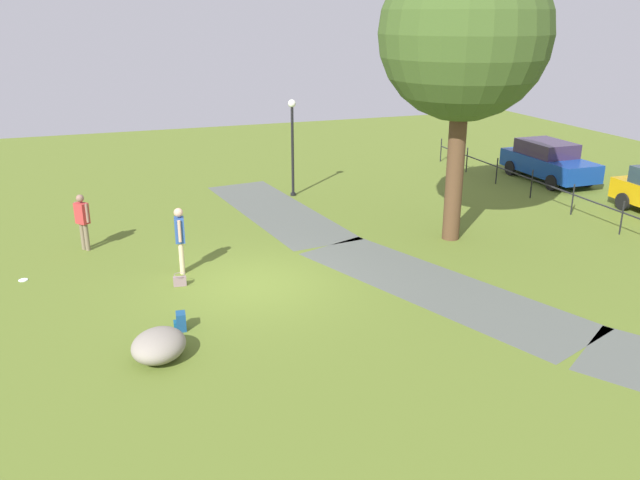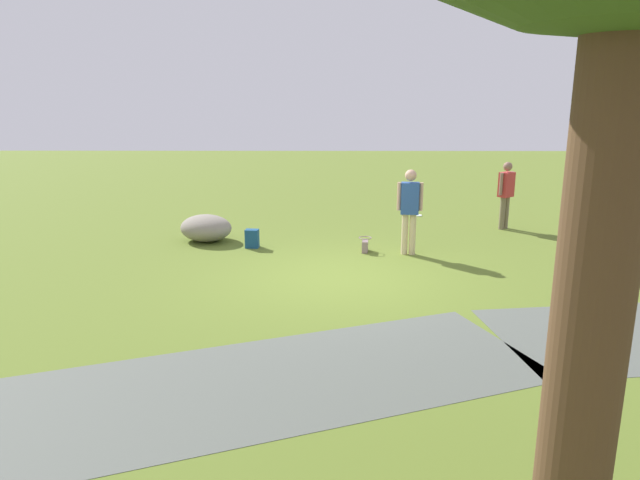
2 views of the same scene
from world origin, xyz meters
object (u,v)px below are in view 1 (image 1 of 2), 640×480
at_px(backpack_by_boulder, 181,322).
at_px(lawn_boulder, 159,345).
at_px(large_shade_tree, 465,35).
at_px(lamp_post, 292,137).
at_px(woman_with_handbag, 180,235).
at_px(frisbee_on_grass, 23,280).
at_px(handbag_on_grass, 180,281).
at_px(parked_compact_green, 548,161).
at_px(man_near_boulder, 82,218).

bearing_deg(backpack_by_boulder, lawn_boulder, -27.39).
bearing_deg(large_shade_tree, lamp_post, -154.23).
bearing_deg(lamp_post, large_shade_tree, 25.77).
xyz_separation_m(large_shade_tree, lamp_post, (-6.25, -3.02, -3.69)).
distance_m(woman_with_handbag, frisbee_on_grass, 4.12).
height_order(handbag_on_grass, backpack_by_boulder, backpack_by_boulder).
bearing_deg(parked_compact_green, woman_with_handbag, -71.83).
distance_m(man_near_boulder, frisbee_on_grass, 2.59).
xyz_separation_m(lamp_post, parked_compact_green, (1.22, 10.40, -1.37)).
bearing_deg(handbag_on_grass, parked_compact_green, 110.82).
bearing_deg(frisbee_on_grass, handbag_on_grass, 65.55).
distance_m(large_shade_tree, man_near_boulder, 11.79).
bearing_deg(woman_with_handbag, large_shade_tree, 90.20).
relative_size(woman_with_handbag, man_near_boulder, 1.07).
xyz_separation_m(lamp_post, woman_with_handbag, (6.28, -5.00, -1.16)).
distance_m(lawn_boulder, parked_compact_green, 19.02).
bearing_deg(woman_with_handbag, lawn_boulder, -13.89).
bearing_deg(parked_compact_green, handbag_on_grass, -69.18).
xyz_separation_m(frisbee_on_grass, parked_compact_green, (-4.24, 19.32, 0.80)).
distance_m(large_shade_tree, backpack_by_boulder, 10.77).
xyz_separation_m(large_shade_tree, handbag_on_grass, (0.90, -8.21, -5.73)).
relative_size(handbag_on_grass, frisbee_on_grass, 1.45).
relative_size(lamp_post, man_near_boulder, 2.15).
bearing_deg(lawn_boulder, lamp_post, 150.29).
distance_m(woman_with_handbag, parked_compact_green, 16.21).
bearing_deg(large_shade_tree, man_near_boulder, -104.28).
height_order(lawn_boulder, frisbee_on_grass, lawn_boulder).
distance_m(lamp_post, frisbee_on_grass, 10.68).
relative_size(large_shade_tree, lamp_post, 2.35).
bearing_deg(woman_with_handbag, handbag_on_grass, -12.41).
bearing_deg(lawn_boulder, handbag_on_grass, 165.74).
xyz_separation_m(woman_with_handbag, frisbee_on_grass, (-0.82, -3.91, -1.01)).
relative_size(woman_with_handbag, handbag_on_grass, 5.30).
distance_m(lawn_boulder, woman_with_handbag, 4.59).
relative_size(large_shade_tree, parked_compact_green, 1.94).
bearing_deg(parked_compact_green, frisbee_on_grass, -77.62).
xyz_separation_m(lamp_post, handbag_on_grass, (7.15, -5.20, -2.04)).
bearing_deg(man_near_boulder, lawn_boulder, 10.20).
bearing_deg(handbag_on_grass, backpack_by_boulder, -7.58).
bearing_deg(backpack_by_boulder, lamp_post, 150.03).
height_order(frisbee_on_grass, parked_compact_green, parked_compact_green).
bearing_deg(lawn_boulder, woman_with_handbag, 166.11).
height_order(lawn_boulder, handbag_on_grass, lawn_boulder).
height_order(woman_with_handbag, backpack_by_boulder, woman_with_handbag).
distance_m(woman_with_handbag, backpack_by_boulder, 3.43).
distance_m(handbag_on_grass, frisbee_on_grass, 4.09).
bearing_deg(lamp_post, backpack_by_boulder, -29.97).
bearing_deg(handbag_on_grass, lamp_post, 144.00).
relative_size(lamp_post, lawn_boulder, 2.27).
bearing_deg(man_near_boulder, handbag_on_grass, 31.44).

